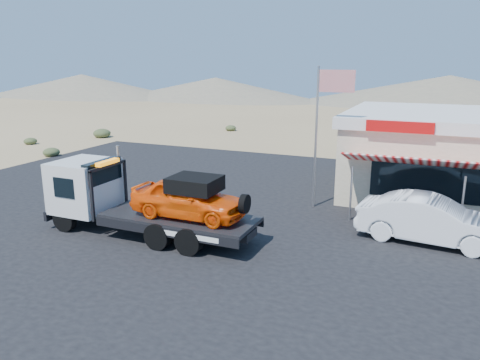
{
  "coord_description": "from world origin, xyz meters",
  "views": [
    {
      "loc": [
        9.52,
        -14.73,
        6.24
      ],
      "look_at": [
        2.19,
        2.21,
        1.5
      ],
      "focal_mm": 35.0,
      "sensor_mm": 36.0,
      "label": 1
    }
  ],
  "objects_px": {
    "tow_truck": "(144,198)",
    "flagpole": "(322,121)",
    "jerky_store": "(461,154)",
    "white_sedan": "(431,220)"
  },
  "relations": [
    {
      "from": "tow_truck",
      "to": "flagpole",
      "type": "distance_m",
      "value": 7.99
    },
    {
      "from": "tow_truck",
      "to": "jerky_store",
      "type": "bearing_deg",
      "value": 43.96
    },
    {
      "from": "jerky_store",
      "to": "flagpole",
      "type": "height_order",
      "value": "flagpole"
    },
    {
      "from": "tow_truck",
      "to": "white_sedan",
      "type": "height_order",
      "value": "tow_truck"
    },
    {
      "from": "white_sedan",
      "to": "jerky_store",
      "type": "bearing_deg",
      "value": -3.05
    },
    {
      "from": "flagpole",
      "to": "jerky_store",
      "type": "bearing_deg",
      "value": 38.79
    },
    {
      "from": "white_sedan",
      "to": "tow_truck",
      "type": "bearing_deg",
      "value": 114.36
    },
    {
      "from": "white_sedan",
      "to": "flagpole",
      "type": "height_order",
      "value": "flagpole"
    },
    {
      "from": "white_sedan",
      "to": "jerky_store",
      "type": "distance_m",
      "value": 7.05
    },
    {
      "from": "white_sedan",
      "to": "flagpole",
      "type": "bearing_deg",
      "value": 67.36
    }
  ]
}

